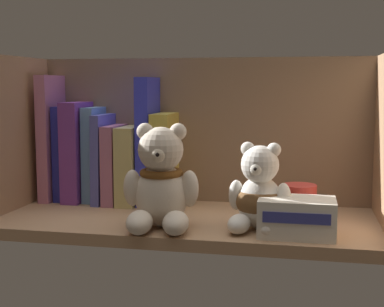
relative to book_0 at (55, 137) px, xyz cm
name	(u,v)px	position (x,y,z in cm)	size (l,w,h in cm)	color
shelf_board	(187,223)	(29.82, -11.00, -13.46)	(64.87, 27.73, 2.00)	#A87F5B
shelf_back_panel	(203,135)	(29.82, 3.47, 0.68)	(67.27, 1.20, 30.28)	#80654D
shelf_side_panel_left	(11,139)	(-3.41, -11.00, 0.68)	(1.60, 30.13, 30.28)	#A87F5B
book_0	(55,137)	(0.00, 0.00, 0.00)	(2.23, 12.47, 24.91)	#BC6F94
book_1	(67,153)	(2.39, 0.00, -3.05)	(1.93, 9.78, 18.82)	#262BA1
book_2	(81,151)	(5.42, 0.00, -2.62)	(3.52, 12.80, 19.67)	#763694
book_3	(96,154)	(8.68, 0.00, -3.13)	(2.38, 9.86, 18.65)	#6B9CCA
book_4	(107,157)	(11.02, 0.00, -3.79)	(1.70, 13.90, 17.33)	#5155AE
book_5	(118,163)	(13.39, 0.00, -4.83)	(2.43, 14.02, 15.24)	#AB6587
book_6	(134,164)	(16.67, 0.00, -4.93)	(3.52, 14.34, 15.06)	tan
book_7	(150,140)	(20.03, 0.00, -0.22)	(2.58, 12.20, 24.46)	#3036CF
book_8	(167,158)	(23.38, 0.00, -3.62)	(3.52, 12.98, 17.67)	gold
teddy_bear_larger	(161,184)	(27.18, -18.90, -5.22)	(12.53, 12.92, 16.95)	beige
teddy_bear_smaller	(259,196)	(42.84, -16.68, -6.95)	(10.36, 11.01, 14.00)	white
pillar_candle	(299,202)	(48.99, -8.88, -9.40)	(5.90, 5.90, 6.11)	#C63833
small_product_box	(297,217)	(48.82, -19.29, -9.55)	(11.60, 7.71, 5.81)	silver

